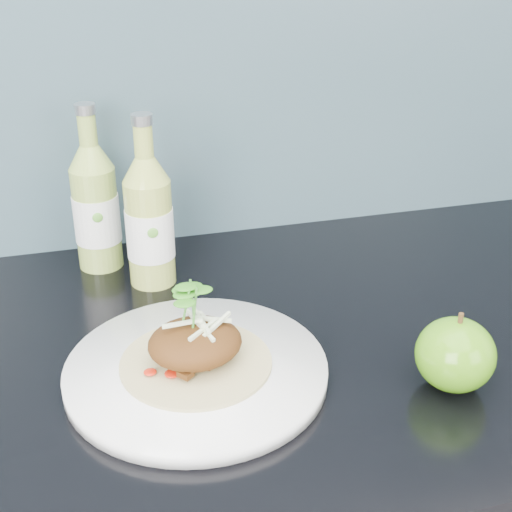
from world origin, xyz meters
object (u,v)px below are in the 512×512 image
at_px(green_apple, 455,354).
at_px(cider_bottle_right, 149,222).
at_px(dinner_plate, 196,370).
at_px(cider_bottle_left, 96,207).

height_order(green_apple, cider_bottle_right, cider_bottle_right).
height_order(dinner_plate, green_apple, green_apple).
bearing_deg(dinner_plate, cider_bottle_right, 93.65).
xyz_separation_m(dinner_plate, cider_bottle_right, (-0.01, 0.22, 0.08)).
bearing_deg(cider_bottle_left, cider_bottle_right, -33.42).
height_order(cider_bottle_left, cider_bottle_right, same).
height_order(dinner_plate, cider_bottle_left, cider_bottle_left).
distance_m(cider_bottle_left, cider_bottle_right, 0.09).
distance_m(dinner_plate, cider_bottle_right, 0.23).
xyz_separation_m(green_apple, cider_bottle_left, (-0.32, 0.36, 0.05)).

